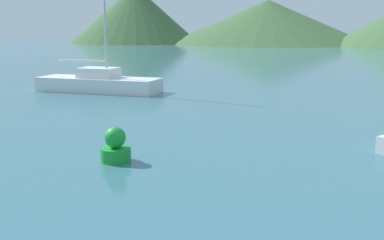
% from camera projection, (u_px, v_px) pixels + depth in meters
% --- Properties ---
extents(sailboat_middle, '(6.80, 2.38, 8.04)m').
position_uv_depth(sailboat_middle, '(99.00, 82.00, 25.94)').
color(sailboat_middle, white).
rests_on(sailboat_middle, ground_plane).
extents(buoy_marker, '(0.81, 0.81, 0.93)m').
position_uv_depth(buoy_marker, '(115.00, 147.00, 12.66)').
color(buoy_marker, green).
rests_on(buoy_marker, ground_plane).
extents(hill_west, '(26.16, 26.16, 11.47)m').
position_uv_depth(hill_west, '(135.00, 14.00, 97.27)').
color(hill_west, '#3D6038').
rests_on(hill_west, ground_plane).
extents(hill_central, '(39.37, 39.37, 8.48)m').
position_uv_depth(hill_central, '(267.00, 22.00, 95.04)').
color(hill_central, '#3D6038').
rests_on(hill_central, ground_plane).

